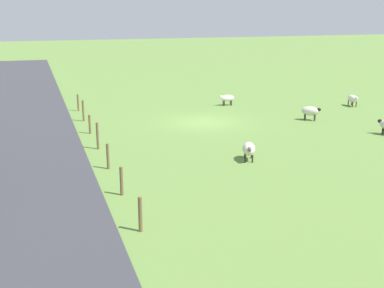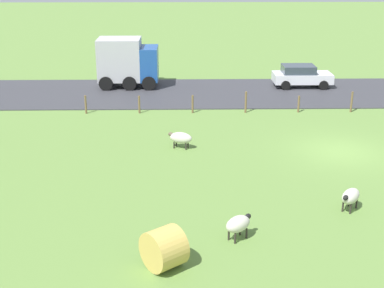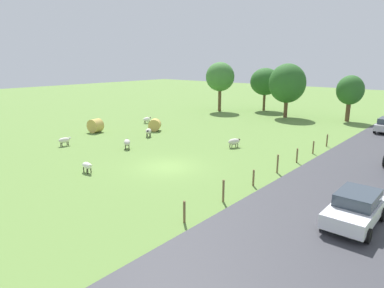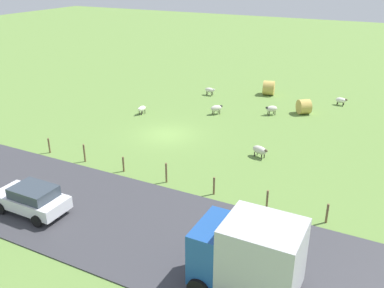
{
  "view_description": "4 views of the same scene",
  "coord_description": "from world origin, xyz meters",
  "px_view_note": "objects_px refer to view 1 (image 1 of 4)",
  "views": [
    {
      "loc": [
        9.5,
        27.18,
        6.54
      ],
      "look_at": [
        2.99,
        6.96,
        0.73
      ],
      "focal_mm": 46.9,
      "sensor_mm": 36.0,
      "label": 1
    },
    {
      "loc": [
        -24.19,
        7.71,
        9.2
      ],
      "look_at": [
        -1.75,
        7.28,
        1.07
      ],
      "focal_mm": 50.11,
      "sensor_mm": 36.0,
      "label": 2
    },
    {
      "loc": [
        16.58,
        -16.75,
        7.55
      ],
      "look_at": [
        0.18,
        2.61,
        1.23
      ],
      "focal_mm": 31.89,
      "sensor_mm": 36.0,
      "label": 3
    },
    {
      "loc": [
        26.24,
        15.69,
        12.37
      ],
      "look_at": [
        2.28,
        3.38,
        0.75
      ],
      "focal_mm": 39.33,
      "sensor_mm": 36.0,
      "label": 4
    }
  ],
  "objects_px": {
    "sheep_2": "(249,149)",
    "sheep_3": "(310,111)",
    "sheep_1": "(227,98)",
    "sheep_4": "(353,99)"
  },
  "relations": [
    {
      "from": "sheep_3",
      "to": "sheep_4",
      "type": "distance_m",
      "value": 5.86
    },
    {
      "from": "sheep_1",
      "to": "sheep_4",
      "type": "xyz_separation_m",
      "value": [
        -8.03,
        2.91,
        0.03
      ]
    },
    {
      "from": "sheep_4",
      "to": "sheep_1",
      "type": "bearing_deg",
      "value": -19.93
    },
    {
      "from": "sheep_1",
      "to": "sheep_2",
      "type": "distance_m",
      "value": 12.84
    },
    {
      "from": "sheep_2",
      "to": "sheep_4",
      "type": "bearing_deg",
      "value": -141.87
    },
    {
      "from": "sheep_1",
      "to": "sheep_2",
      "type": "relative_size",
      "value": 0.83
    },
    {
      "from": "sheep_2",
      "to": "sheep_4",
      "type": "height_order",
      "value": "sheep_2"
    },
    {
      "from": "sheep_2",
      "to": "sheep_3",
      "type": "distance_m",
      "value": 9.33
    },
    {
      "from": "sheep_3",
      "to": "sheep_2",
      "type": "bearing_deg",
      "value": 42.86
    },
    {
      "from": "sheep_2",
      "to": "sheep_3",
      "type": "xyz_separation_m",
      "value": [
        -6.84,
        -6.35,
        0.03
      ]
    }
  ]
}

